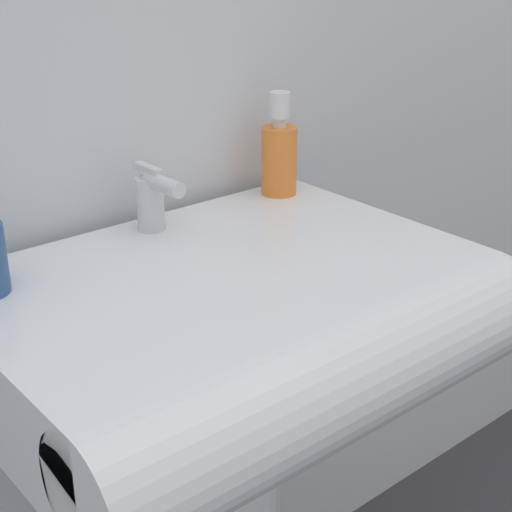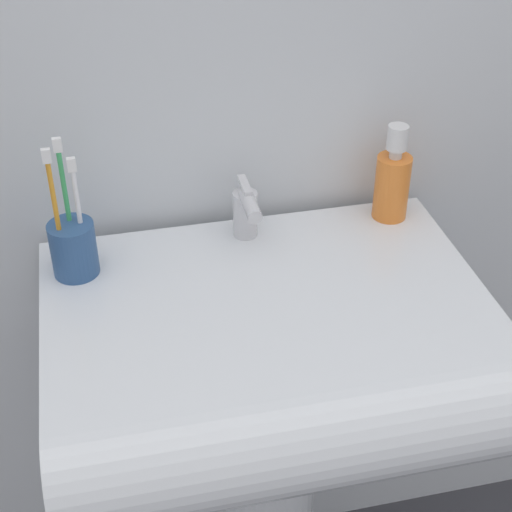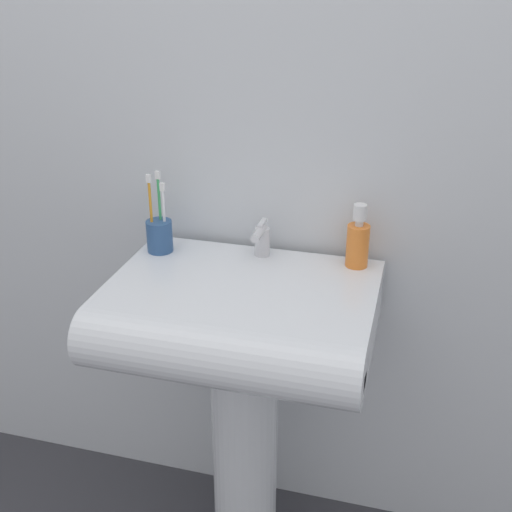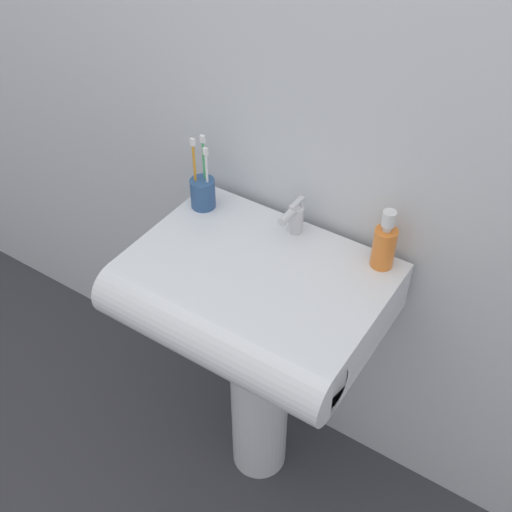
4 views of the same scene
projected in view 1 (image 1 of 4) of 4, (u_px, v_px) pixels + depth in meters
The scene contains 3 objects.
sink_basin at pixel (244, 330), 0.98m from camera, with size 0.62×0.48×0.14m.
faucet at pixel (153, 198), 1.07m from camera, with size 0.04×0.10×0.09m.
soap_bottle at pixel (279, 154), 1.22m from camera, with size 0.06×0.06×0.16m.
Camera 1 is at (-0.54, -0.72, 1.26)m, focal length 55.00 mm.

